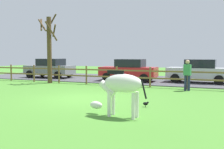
{
  "coord_description": "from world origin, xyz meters",
  "views": [
    {
      "loc": [
        5.35,
        -9.61,
        1.86
      ],
      "look_at": [
        0.75,
        1.46,
        0.97
      ],
      "focal_mm": 40.77,
      "sensor_mm": 36.0,
      "label": 1
    }
  ],
  "objects_px": {
    "zebra": "(120,87)",
    "parked_car_grey": "(50,68)",
    "parked_car_red": "(129,70)",
    "visitor_near_fence": "(187,74)",
    "bare_tree": "(49,47)",
    "parked_car_silver": "(199,71)",
    "crow_on_grass": "(146,104)"
  },
  "relations": [
    {
      "from": "parked_car_silver",
      "to": "parked_car_red",
      "type": "relative_size",
      "value": 1.01
    },
    {
      "from": "parked_car_red",
      "to": "visitor_near_fence",
      "type": "distance_m",
      "value": 5.5
    },
    {
      "from": "crow_on_grass",
      "to": "parked_car_red",
      "type": "relative_size",
      "value": 0.05
    },
    {
      "from": "parked_car_red",
      "to": "parked_car_grey",
      "type": "xyz_separation_m",
      "value": [
        -6.94,
        0.18,
        0.0
      ]
    },
    {
      "from": "bare_tree",
      "to": "parked_car_silver",
      "type": "distance_m",
      "value": 10.16
    },
    {
      "from": "zebra",
      "to": "visitor_near_fence",
      "type": "xyz_separation_m",
      "value": [
        1.25,
        6.72,
        -0.02
      ]
    },
    {
      "from": "zebra",
      "to": "parked_car_grey",
      "type": "height_order",
      "value": "parked_car_grey"
    },
    {
      "from": "zebra",
      "to": "parked_car_silver",
      "type": "height_order",
      "value": "parked_car_silver"
    },
    {
      "from": "zebra",
      "to": "parked_car_grey",
      "type": "relative_size",
      "value": 0.48
    },
    {
      "from": "parked_car_silver",
      "to": "parked_car_grey",
      "type": "height_order",
      "value": "same"
    },
    {
      "from": "parked_car_silver",
      "to": "zebra",
      "type": "bearing_deg",
      "value": -98.18
    },
    {
      "from": "parked_car_red",
      "to": "crow_on_grass",
      "type": "bearing_deg",
      "value": -67.4
    },
    {
      "from": "visitor_near_fence",
      "to": "parked_car_red",
      "type": "bearing_deg",
      "value": 142.77
    },
    {
      "from": "crow_on_grass",
      "to": "visitor_near_fence",
      "type": "distance_m",
      "value": 5.15
    },
    {
      "from": "bare_tree",
      "to": "parked_car_grey",
      "type": "bearing_deg",
      "value": 125.9
    },
    {
      "from": "parked_car_silver",
      "to": "visitor_near_fence",
      "type": "relative_size",
      "value": 2.49
    },
    {
      "from": "crow_on_grass",
      "to": "parked_car_grey",
      "type": "xyz_separation_m",
      "value": [
        -10.41,
        8.51,
        0.72
      ]
    },
    {
      "from": "crow_on_grass",
      "to": "parked_car_grey",
      "type": "height_order",
      "value": "parked_car_grey"
    },
    {
      "from": "bare_tree",
      "to": "crow_on_grass",
      "type": "relative_size",
      "value": 21.84
    },
    {
      "from": "zebra",
      "to": "bare_tree",
      "type": "bearing_deg",
      "value": 137.77
    },
    {
      "from": "bare_tree",
      "to": "visitor_near_fence",
      "type": "xyz_separation_m",
      "value": [
        9.02,
        -0.33,
        -1.54
      ]
    },
    {
      "from": "bare_tree",
      "to": "parked_car_grey",
      "type": "height_order",
      "value": "bare_tree"
    },
    {
      "from": "crow_on_grass",
      "to": "parked_car_silver",
      "type": "distance_m",
      "value": 9.17
    },
    {
      "from": "parked_car_silver",
      "to": "parked_car_red",
      "type": "distance_m",
      "value": 4.73
    },
    {
      "from": "bare_tree",
      "to": "visitor_near_fence",
      "type": "relative_size",
      "value": 2.86
    },
    {
      "from": "parked_car_grey",
      "to": "zebra",
      "type": "bearing_deg",
      "value": -45.45
    },
    {
      "from": "bare_tree",
      "to": "crow_on_grass",
      "type": "distance_m",
      "value": 9.99
    },
    {
      "from": "parked_car_silver",
      "to": "parked_car_red",
      "type": "bearing_deg",
      "value": -171.2
    },
    {
      "from": "crow_on_grass",
      "to": "parked_car_silver",
      "type": "relative_size",
      "value": 0.05
    },
    {
      "from": "zebra",
      "to": "crow_on_grass",
      "type": "height_order",
      "value": "zebra"
    },
    {
      "from": "bare_tree",
      "to": "parked_car_grey",
      "type": "relative_size",
      "value": 1.16
    },
    {
      "from": "zebra",
      "to": "parked_car_grey",
      "type": "distance_m",
      "value": 14.36
    }
  ]
}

